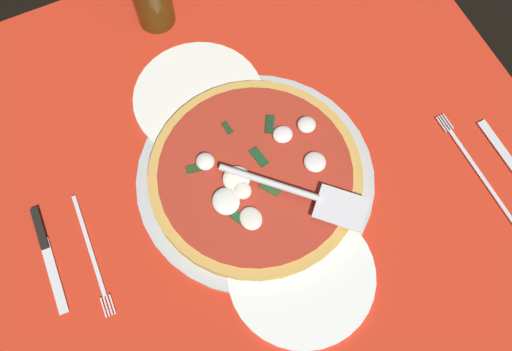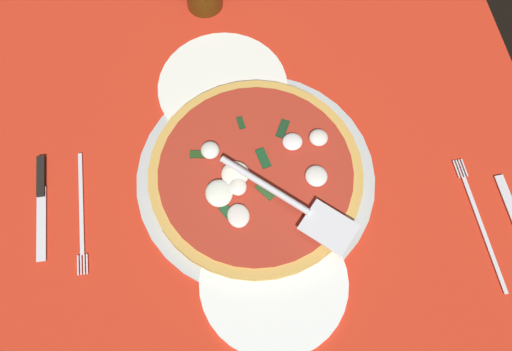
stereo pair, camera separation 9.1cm
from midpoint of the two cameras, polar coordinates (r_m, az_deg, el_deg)
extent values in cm
cube|color=red|center=(93.83, -2.41, -0.57)|extent=(92.40, 92.40, 0.80)
cube|color=silver|center=(114.72, -17.90, 14.36)|extent=(9.24, 9.24, 0.10)
cube|color=silver|center=(109.42, -20.93, 9.01)|extent=(9.24, 9.24, 0.10)
cube|color=silver|center=(109.05, -11.88, 12.91)|extent=(9.24, 9.24, 0.10)
cube|color=silver|center=(105.49, -24.12, 3.17)|extent=(9.24, 9.24, 0.10)
cube|color=silver|center=(103.47, -14.85, 7.25)|extent=(9.24, 9.24, 0.10)
cube|color=silver|center=(104.72, -5.35, 11.17)|extent=(9.24, 9.24, 0.10)
cube|color=silver|center=(109.13, 3.88, 14.61)|extent=(9.24, 9.24, 0.10)
cube|color=silver|center=(99.29, -18.04, 1.01)|extent=(9.24, 9.24, 0.10)
cube|color=silver|center=(98.89, -8.18, 5.21)|extent=(9.24, 9.24, 0.10)
cube|color=silver|center=(101.88, 1.54, 9.15)|extent=(9.24, 9.24, 0.10)
cube|color=silver|center=(108.00, 10.62, 12.53)|extent=(9.24, 9.24, 0.10)
cube|color=silver|center=(96.72, -21.44, -5.67)|extent=(9.24, 9.24, 0.10)
cube|color=silver|center=(94.51, -11.26, -1.41)|extent=(9.24, 9.24, 0.10)
cube|color=silver|center=(95.88, -1.03, 2.93)|extent=(9.24, 9.24, 0.10)
cube|color=silver|center=(100.68, 8.63, 6.92)|extent=(9.24, 9.24, 0.10)
cube|color=silver|center=(108.46, 17.30, 10.28)|extent=(9.24, 9.24, 0.10)
cube|color=silver|center=(95.88, -25.04, -12.58)|extent=(9.24, 9.24, 0.10)
cube|color=silver|center=(91.81, -14.60, -8.55)|extent=(9.24, 9.24, 0.10)
cube|color=silver|center=(91.36, -3.88, -4.03)|extent=(9.24, 9.24, 0.10)
cube|color=silver|center=(94.60, 6.41, 0.49)|extent=(9.24, 9.24, 0.10)
cube|color=silver|center=(101.16, 15.70, 4.56)|extent=(9.24, 9.24, 0.10)
cube|color=silver|center=(90.91, -18.21, -15.93)|extent=(9.24, 9.24, 0.10)
cube|color=silver|center=(88.56, -7.01, -11.55)|extent=(9.24, 9.24, 0.10)
cube|color=silver|center=(90.02, 3.93, -6.70)|extent=(9.24, 9.24, 0.10)
cube|color=silver|center=(95.11, 13.91, -1.97)|extent=(9.24, 9.24, 0.10)
cube|color=silver|center=(87.17, 1.15, -14.49)|extent=(9.24, 9.24, 0.10)
cube|color=silver|center=(90.56, 11.90, -9.26)|extent=(9.24, 9.24, 0.10)
cube|color=silver|center=(92.95, 19.71, -11.58)|extent=(9.24, 9.24, 0.10)
cylinder|color=#B4BBBD|center=(92.80, -2.80, -0.67)|extent=(37.16, 37.16, 0.83)
cylinder|color=white|center=(100.07, -8.15, 7.08)|extent=(21.61, 21.61, 1.00)
cylinder|color=white|center=(87.98, 1.40, -9.86)|extent=(21.70, 21.70, 1.00)
cylinder|color=gold|center=(91.70, -2.84, -0.39)|extent=(33.14, 33.14, 1.55)
cylinder|color=#A92D1E|center=(90.85, -2.86, -0.17)|extent=(30.05, 30.05, 0.30)
ellipsoid|color=white|center=(92.84, -0.23, 3.63)|extent=(2.99, 3.14, 0.99)
ellipsoid|color=silver|center=(90.90, 2.83, 0.97)|extent=(3.50, 3.38, 1.03)
ellipsoid|color=silver|center=(87.73, -3.46, -4.49)|extent=(3.75, 3.27, 0.84)
ellipsoid|color=white|center=(90.09, -4.87, -0.44)|extent=(4.15, 4.28, 1.16)
ellipsoid|color=white|center=(93.55, 2.10, 4.57)|extent=(2.93, 2.94, 1.23)
ellipsoid|color=white|center=(88.68, -5.83, -2.82)|extent=(4.43, 4.11, 1.30)
ellipsoid|color=white|center=(89.07, -4.23, -1.76)|extent=(2.97, 2.66, 1.34)
ellipsoid|color=white|center=(91.48, -7.72, 1.01)|extent=(3.00, 2.87, 1.35)
cube|color=#193C1C|center=(94.18, -5.53, 4.25)|extent=(2.22, 1.17, 0.30)
cube|color=#1C4825|center=(88.10, -4.44, -4.52)|extent=(3.30, 2.71, 0.30)
cube|color=#16381D|center=(94.08, -1.45, 4.63)|extent=(3.41, 2.74, 0.30)
cube|color=#295326|center=(89.47, -1.75, -1.70)|extent=(3.23, 2.75, 0.30)
cube|color=#1F3F18|center=(91.82, -8.71, 0.36)|extent=(1.74, 2.93, 0.30)
cube|color=#154321|center=(91.62, -2.55, 1.45)|extent=(3.53, 2.05, 0.30)
cube|color=silver|center=(87.33, 5.24, -3.48)|extent=(9.17, 9.21, 0.30)
cylinder|color=silver|center=(88.02, -1.90, -1.10)|extent=(11.54, 11.80, 1.00)
cube|color=white|center=(94.63, -20.07, -7.30)|extent=(19.98, 14.30, 0.60)
cube|color=silver|center=(93.63, -18.45, -6.62)|extent=(16.67, 1.39, 0.25)
cube|color=silver|center=(90.66, -17.27, -12.35)|extent=(3.01, 0.36, 0.25)
cube|color=silver|center=(90.57, -17.00, -12.26)|extent=(3.01, 0.36, 0.25)
cube|color=silver|center=(90.48, -16.74, -12.18)|extent=(3.01, 0.36, 0.25)
cube|color=silver|center=(90.40, -16.47, -12.09)|extent=(3.01, 0.36, 0.25)
cube|color=black|center=(96.66, -22.57, -5.02)|extent=(6.86, 1.52, 0.80)
cube|color=silver|center=(94.07, -21.50, -9.23)|extent=(11.97, 1.96, 0.25)
cube|color=white|center=(99.02, 19.64, -0.02)|extent=(20.12, 12.44, 0.60)
cube|color=silver|center=(97.41, 18.45, -0.57)|extent=(18.65, 0.91, 0.25)
cube|color=silver|center=(100.28, 15.47, 4.71)|extent=(3.00, 0.27, 0.25)
cube|color=silver|center=(100.09, 15.26, 4.62)|extent=(3.00, 0.27, 0.25)
cube|color=silver|center=(99.90, 15.06, 4.53)|extent=(3.00, 0.27, 0.25)
cube|color=silver|center=(99.71, 14.85, 4.43)|extent=(3.00, 0.27, 0.25)
cube|color=silver|center=(100.44, 20.16, 1.91)|extent=(11.92, 1.60, 0.25)
camera|label=1|loc=(0.05, -92.88, -6.74)|focal=41.79mm
camera|label=2|loc=(0.05, 87.12, 6.74)|focal=41.79mm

